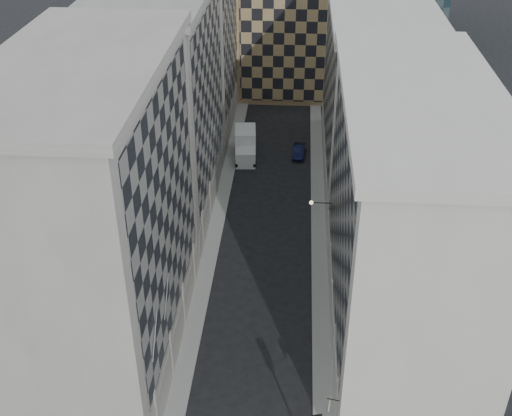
% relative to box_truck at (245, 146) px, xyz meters
% --- Properties ---
extents(sidewalk_west, '(1.50, 100.00, 0.15)m').
position_rel_box_truck_xyz_m(sidewalk_west, '(-1.73, -14.56, -1.38)').
color(sidewalk_west, gray).
rests_on(sidewalk_west, ground).
extents(sidewalk_east, '(1.50, 100.00, 0.15)m').
position_rel_box_truck_xyz_m(sidewalk_east, '(8.77, -14.56, -1.38)').
color(sidewalk_east, gray).
rests_on(sidewalk_east, ground).
extents(bldg_left_a, '(10.80, 22.80, 23.70)m').
position_rel_box_truck_xyz_m(bldg_left_a, '(-7.36, -33.56, 10.37)').
color(bldg_left_a, gray).
rests_on(bldg_left_a, ground).
extents(bldg_left_b, '(10.80, 22.80, 22.70)m').
position_rel_box_truck_xyz_m(bldg_left_b, '(-7.36, -11.56, 9.87)').
color(bldg_left_b, gray).
rests_on(bldg_left_b, ground).
extents(bldg_left_c, '(10.80, 22.80, 21.70)m').
position_rel_box_truck_xyz_m(bldg_left_c, '(-7.36, 10.44, 9.37)').
color(bldg_left_c, gray).
rests_on(bldg_left_c, ground).
extents(bldg_right_a, '(10.80, 26.80, 20.70)m').
position_rel_box_truck_xyz_m(bldg_right_a, '(14.40, -29.56, 8.86)').
color(bldg_right_a, beige).
rests_on(bldg_right_a, ground).
extents(bldg_right_b, '(10.80, 28.80, 19.70)m').
position_rel_box_truck_xyz_m(bldg_right_b, '(14.42, -2.56, 8.39)').
color(bldg_right_b, beige).
rests_on(bldg_right_b, ground).
extents(tan_block, '(16.80, 14.80, 18.80)m').
position_rel_box_truck_xyz_m(tan_block, '(5.52, 23.33, 7.98)').
color(tan_block, '#A18A55').
rests_on(tan_block, ground).
extents(flagpoles_left, '(0.10, 6.33, 2.33)m').
position_rel_box_truck_xyz_m(flagpoles_left, '(-2.38, -38.56, 6.54)').
color(flagpoles_left, gray).
rests_on(flagpoles_left, ground).
extents(bracket_lamp, '(1.98, 0.36, 0.36)m').
position_rel_box_truck_xyz_m(bracket_lamp, '(7.90, -20.56, 4.74)').
color(bracket_lamp, black).
rests_on(bracket_lamp, ground).
extents(box_truck, '(2.97, 6.29, 3.35)m').
position_rel_box_truck_xyz_m(box_truck, '(0.00, 0.00, 0.00)').
color(box_truck, white).
rests_on(box_truck, ground).
extents(dark_car, '(1.64, 4.02, 1.30)m').
position_rel_box_truck_xyz_m(dark_car, '(6.54, 0.68, -0.81)').
color(dark_car, black).
rests_on(dark_car, ground).
extents(shop_sign, '(0.81, 0.71, 0.79)m').
position_rel_box_truck_xyz_m(shop_sign, '(8.94, -41.56, 2.38)').
color(shop_sign, black).
rests_on(shop_sign, ground).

